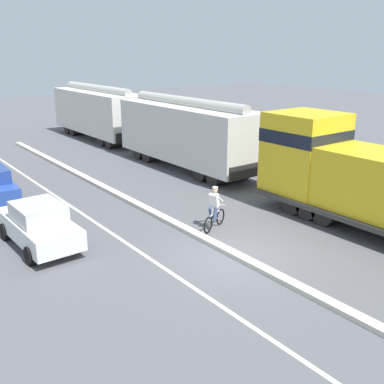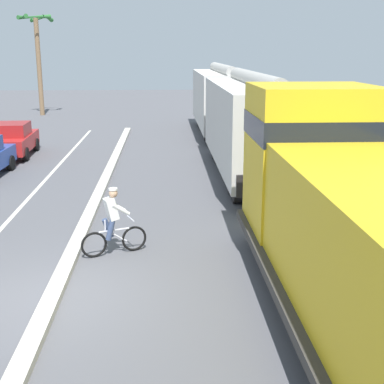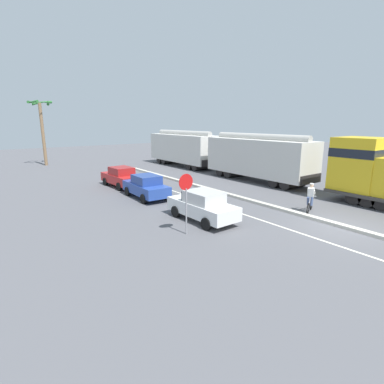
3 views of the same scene
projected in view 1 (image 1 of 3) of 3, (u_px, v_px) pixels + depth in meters
name	position (u px, v px, depth m)	size (l,w,h in m)	color
ground_plane	(236.00, 257.00, 15.26)	(120.00, 120.00, 0.00)	#56565B
median_curb	(144.00, 208.00, 19.79)	(0.36, 36.00, 0.16)	beige
lane_stripe	(94.00, 221.00, 18.44)	(0.14, 36.00, 0.01)	silver
locomotive	(378.00, 187.00, 16.93)	(3.10, 11.61, 4.20)	gold
hopper_car_lead	(187.00, 134.00, 26.08)	(2.90, 10.60, 4.18)	silver
hopper_car_middle	(98.00, 112.00, 34.90)	(2.90, 10.60, 4.18)	silver
parked_car_white	(39.00, 224.00, 15.91)	(1.92, 4.24, 1.62)	silver
cyclist	(214.00, 209.00, 17.42)	(1.60, 0.76, 1.71)	black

